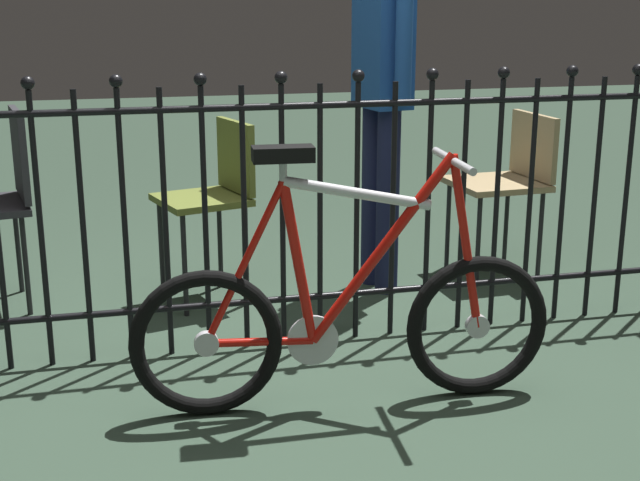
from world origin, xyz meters
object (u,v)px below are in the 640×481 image
chair_tan (510,174)px  person_visitor (383,67)px  bicycle (345,320)px  chair_olive (215,189)px

chair_tan → person_visitor: bearing=-174.3°
bicycle → person_visitor: 1.51m
chair_olive → person_visitor: size_ratio=0.48×
chair_olive → person_visitor: bearing=-1.5°
chair_tan → person_visitor: 0.90m
chair_olive → chair_tan: (1.50, 0.05, -0.01)m
bicycle → chair_olive: bearing=103.1°
bicycle → chair_olive: 1.28m
chair_tan → bicycle: bearing=-133.6°
bicycle → chair_tan: bicycle is taller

